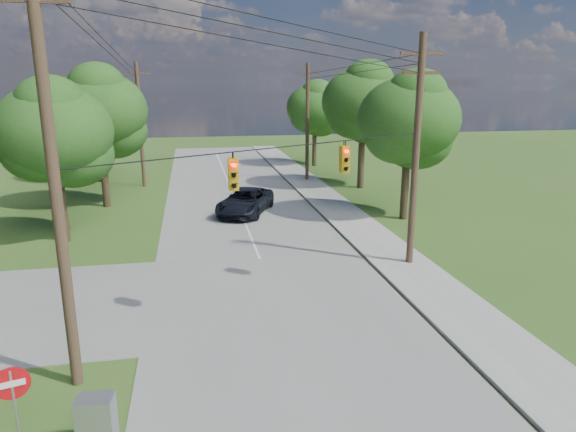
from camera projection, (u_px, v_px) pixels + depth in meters
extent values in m
plane|color=#34591D|center=(238.00, 374.00, 15.24)|extent=(140.00, 140.00, 0.00)
cube|color=gray|center=(277.00, 300.00, 20.35)|extent=(10.00, 100.00, 0.03)
cube|color=#ADAAA2|center=(434.00, 287.00, 21.55)|extent=(2.60, 100.00, 0.12)
cylinder|color=#4D3927|center=(54.00, 178.00, 13.28)|extent=(0.32, 0.32, 12.00)
cube|color=#4D3927|center=(33.00, 0.00, 12.19)|extent=(1.70, 0.12, 0.14)
cylinder|color=#4D3927|center=(416.00, 154.00, 23.13)|extent=(0.32, 0.32, 10.50)
cube|color=#4D3927|center=(422.00, 54.00, 22.04)|extent=(2.00, 0.12, 0.14)
cube|color=#4D3927|center=(421.00, 73.00, 22.24)|extent=(1.70, 0.12, 0.14)
cylinder|color=#4D3927|center=(307.00, 123.00, 44.11)|extent=(0.32, 0.32, 10.00)
cube|color=#4D3927|center=(308.00, 74.00, 43.08)|extent=(2.00, 0.12, 0.14)
cylinder|color=#4D3927|center=(140.00, 126.00, 41.60)|extent=(0.32, 0.32, 10.00)
cube|color=#4D3927|center=(137.00, 73.00, 40.57)|extent=(2.00, 0.12, 0.14)
cylinder|color=black|center=(284.00, 22.00, 17.01)|extent=(13.52, 7.63, 1.53)
cylinder|color=black|center=(284.00, 34.00, 17.11)|extent=(13.52, 7.63, 1.53)
cylinder|color=black|center=(284.00, 47.00, 17.22)|extent=(13.52, 7.63, 1.53)
cylinder|color=black|center=(347.00, 67.00, 32.56)|extent=(0.03, 22.00, 0.53)
cylinder|color=black|center=(112.00, 48.00, 26.28)|extent=(0.43, 29.60, 2.03)
cylinder|color=black|center=(346.00, 74.00, 32.66)|extent=(0.03, 22.00, 0.53)
cylinder|color=black|center=(113.00, 56.00, 26.38)|extent=(0.43, 29.60, 2.03)
cylinder|color=black|center=(284.00, 147.00, 18.06)|extent=(13.52, 7.63, 0.04)
cube|color=#D59B0C|center=(234.00, 175.00, 16.78)|extent=(0.32, 0.22, 1.05)
sphere|color=#FF0C05|center=(234.00, 165.00, 16.55)|extent=(0.17, 0.17, 0.17)
cube|color=#D59B0C|center=(233.00, 173.00, 17.00)|extent=(0.32, 0.22, 1.05)
sphere|color=#FF0C05|center=(232.00, 162.00, 17.05)|extent=(0.17, 0.17, 0.17)
cube|color=#D59B0C|center=(345.00, 160.00, 20.06)|extent=(0.32, 0.22, 1.05)
sphere|color=#FF0C05|center=(347.00, 151.00, 19.84)|extent=(0.17, 0.17, 0.17)
cube|color=#D59B0C|center=(343.00, 159.00, 20.29)|extent=(0.32, 0.22, 1.05)
sphere|color=#FF0C05|center=(343.00, 149.00, 20.33)|extent=(0.17, 0.17, 0.17)
cylinder|color=#453622|center=(63.00, 213.00, 27.66)|extent=(0.45, 0.45, 3.15)
ellipsoid|color=#245118|center=(54.00, 131.00, 26.56)|extent=(6.00, 6.00, 4.92)
cylinder|color=#453622|center=(105.00, 182.00, 35.40)|extent=(0.50, 0.50, 3.50)
ellipsoid|color=#245118|center=(99.00, 110.00, 34.18)|extent=(6.40, 6.40, 5.25)
cylinder|color=#453622|center=(99.00, 163.00, 44.57)|extent=(0.48, 0.47, 3.32)
ellipsoid|color=#245118|center=(94.00, 109.00, 43.41)|extent=(6.00, 6.00, 4.92)
cylinder|color=#453622|center=(404.00, 193.00, 32.20)|extent=(0.48, 0.48, 3.32)
ellipsoid|color=#245118|center=(409.00, 119.00, 31.04)|extent=(6.20, 6.20, 5.08)
cylinder|color=#453622|center=(361.00, 166.00, 41.75)|extent=(0.52, 0.52, 3.67)
ellipsoid|color=#245118|center=(363.00, 102.00, 40.47)|extent=(6.60, 6.60, 5.41)
cylinder|color=#453622|center=(314.00, 151.00, 53.05)|extent=(0.45, 0.45, 3.15)
ellipsoid|color=#245118|center=(315.00, 108.00, 51.95)|extent=(5.80, 5.80, 4.76)
imported|color=black|center=(245.00, 201.00, 33.67)|extent=(4.74, 6.41, 1.62)
cube|color=#979A9C|center=(97.00, 426.00, 11.78)|extent=(0.86, 0.66, 1.48)
cylinder|color=#979A9C|center=(17.00, 417.00, 11.47)|extent=(0.06, 0.06, 2.30)
cylinder|color=#B20C11|center=(11.00, 384.00, 11.26)|extent=(0.77, 0.25, 0.79)
cube|color=white|center=(11.00, 384.00, 11.23)|extent=(0.56, 0.19, 0.14)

